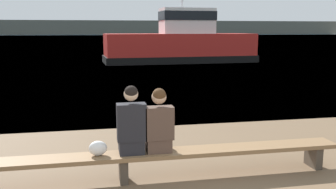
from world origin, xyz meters
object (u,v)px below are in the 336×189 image
(bench_main, at_px, (123,159))
(person_right, at_px, (159,124))
(person_left, at_px, (131,124))
(shopping_bag, at_px, (98,148))
(tugboat_red, at_px, (181,45))

(bench_main, relative_size, person_right, 7.03)
(bench_main, relative_size, person_left, 6.68)
(shopping_bag, distance_m, tugboat_red, 21.28)
(shopping_bag, relative_size, tugboat_red, 0.02)
(person_left, height_order, tugboat_red, tugboat_red)
(shopping_bag, xyz_separation_m, tugboat_red, (6.03, 20.40, 0.66))
(person_right, distance_m, tugboat_red, 21.04)
(bench_main, distance_m, shopping_bag, 0.41)
(bench_main, distance_m, person_left, 0.54)
(person_left, relative_size, person_right, 1.05)
(person_left, relative_size, tugboat_red, 0.10)
(bench_main, bearing_deg, tugboat_red, 74.47)
(person_left, bearing_deg, shopping_bag, 179.52)
(person_right, xyz_separation_m, tugboat_red, (5.12, 20.40, 0.34))
(person_left, distance_m, person_right, 0.41)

